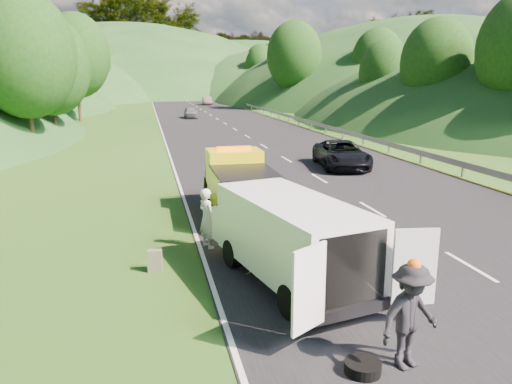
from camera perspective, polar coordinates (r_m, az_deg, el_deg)
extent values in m
plane|color=#38661E|center=(14.89, 9.22, -6.60)|extent=(320.00, 320.00, 0.00)
cube|color=black|center=(53.88, -3.54, 7.81)|extent=(14.00, 200.00, 0.02)
cube|color=gray|center=(67.51, 0.98, 8.90)|extent=(0.06, 140.00, 1.52)
cylinder|color=black|center=(19.97, -5.39, 0.01)|extent=(0.33, 0.94, 0.94)
cylinder|color=black|center=(20.25, -0.37, 0.25)|extent=(0.33, 0.94, 0.94)
cylinder|color=black|center=(16.36, -3.80, -2.92)|extent=(0.33, 0.94, 0.94)
cylinder|color=black|center=(16.70, 2.27, -2.57)|extent=(0.33, 0.94, 0.94)
cube|color=#FFE90D|center=(19.13, -2.50, 2.21)|extent=(2.03, 1.51, 1.79)
cube|color=#FFE90D|center=(17.15, -1.30, 0.13)|extent=(2.08, 3.20, 1.22)
cube|color=black|center=(17.01, -1.31, 2.29)|extent=(2.08, 3.20, 0.09)
cube|color=black|center=(20.33, -3.02, 1.36)|extent=(1.88, 1.14, 0.66)
cube|color=black|center=(20.91, -3.26, 1.17)|extent=(1.97, 0.20, 0.47)
cube|color=#FFE90D|center=(20.53, -3.19, 3.22)|extent=(1.88, 0.75, 1.03)
cube|color=orange|center=(18.98, -2.53, 4.99)|extent=(1.32, 0.24, 0.15)
cube|color=black|center=(19.71, -2.83, 3.50)|extent=(1.79, 0.08, 0.85)
cylinder|color=black|center=(13.38, -2.69, -7.02)|extent=(0.44, 0.80, 0.75)
cylinder|color=black|center=(14.07, 3.75, -6.01)|extent=(0.44, 0.80, 0.75)
cylinder|color=black|center=(10.71, 4.01, -12.38)|extent=(0.44, 0.80, 0.75)
cylinder|color=black|center=(11.57, 11.52, -10.63)|extent=(0.44, 0.80, 0.75)
cube|color=white|center=(11.99, 4.14, -4.94)|extent=(2.96, 5.21, 1.74)
cube|color=white|center=(14.32, -0.94, -3.47)|extent=(2.03, 1.24, 0.94)
cube|color=black|center=(13.95, -0.63, -0.70)|extent=(1.77, 0.69, 0.79)
cube|color=black|center=(10.09, 10.86, -8.71)|extent=(1.58, 0.44, 1.51)
cube|color=white|center=(9.13, 6.07, -10.94)|extent=(0.78, 0.53, 1.60)
cube|color=white|center=(10.53, 17.71, -8.18)|extent=(0.90, 0.17, 1.60)
cube|color=black|center=(10.36, 10.97, -13.24)|extent=(1.87, 0.55, 0.24)
imported|color=silver|center=(15.00, -5.55, -6.34)|extent=(0.71, 0.79, 1.78)
imported|color=#C1C569|center=(12.86, -0.21, -9.68)|extent=(0.60, 0.58, 0.98)
imported|color=black|center=(9.64, 16.80, -18.63)|extent=(1.39, 1.04, 1.91)
cube|color=#5F6048|center=(13.35, -11.47, -7.72)|extent=(0.39, 0.25, 0.59)
cylinder|color=black|center=(9.30, 12.06, -19.62)|extent=(0.64, 0.64, 0.20)
imported|color=black|center=(28.18, 9.69, 2.76)|extent=(3.18, 5.60, 1.48)
imported|color=#56575C|center=(61.23, -7.45, 8.36)|extent=(1.52, 3.78, 1.29)
imported|color=brown|center=(89.49, -5.60, 9.88)|extent=(1.45, 4.17, 1.37)
imported|color=#964B50|center=(108.15, -8.27, 10.36)|extent=(1.79, 4.41, 1.28)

